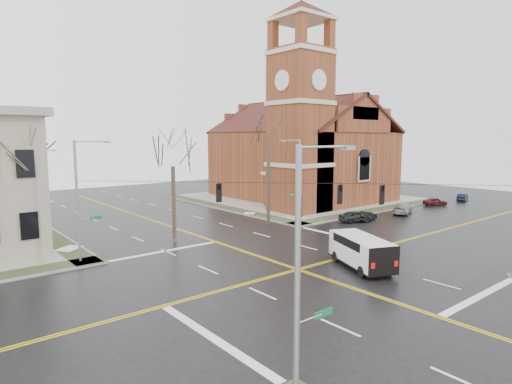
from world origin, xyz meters
TOP-DOWN VIEW (x-y plane):
  - ground at (0.00, 0.00)m, footprint 120.00×120.00m
  - sidewalks at (0.00, 0.00)m, footprint 80.00×80.00m
  - road_markings at (0.00, 0.00)m, footprint 100.00×100.00m
  - church at (24.76, 24.78)m, footprint 24.28×27.48m
  - signal_pole_ne at (11.32, 11.50)m, footprint 2.75×0.22m
  - signal_pole_nw at (-11.32, 11.50)m, footprint 2.75×0.22m
  - signal_pole_sw at (-11.32, -11.50)m, footprint 2.75×0.22m
  - span_wires at (0.00, 0.00)m, footprint 23.02×23.02m
  - traffic_signals at (-0.00, -0.67)m, footprint 8.21×8.26m
  - streetlight_north_a at (-10.65, 28.00)m, footprint 2.30×0.20m
  - streetlight_north_b at (-10.65, 48.00)m, footprint 2.30×0.20m
  - cargo_van at (3.91, -2.35)m, footprint 4.43×6.33m
  - parked_car_a at (17.14, 8.30)m, footprint 3.98×2.52m
  - parked_car_b at (18.69, 7.94)m, footprint 3.36×1.65m
  - parked_car_c at (25.90, 7.85)m, footprint 4.87×3.43m
  - parked_car_d at (35.02, 8.56)m, footprint 3.57×2.61m
  - parked_car_e at (42.36, 8.25)m, footprint 3.51×2.06m
  - tree_nw_far at (-14.25, 13.52)m, footprint 4.00×4.00m
  - tree_nw_near at (-2.64, 13.25)m, footprint 4.00×4.00m
  - tree_ne at (8.75, 13.38)m, footprint 4.00×4.00m

SIDE VIEW (x-z plane):
  - ground at x=0.00m, z-range 0.00..0.00m
  - road_markings at x=0.00m, z-range 0.00..0.01m
  - sidewalks at x=0.00m, z-range -0.01..0.16m
  - parked_car_b at x=18.69m, z-range 0.00..1.06m
  - parked_car_e at x=42.36m, z-range 0.00..1.09m
  - parked_car_d at x=35.02m, z-range 0.00..1.13m
  - parked_car_a at x=17.14m, z-range 0.00..1.26m
  - parked_car_c at x=25.90m, z-range 0.00..1.31m
  - cargo_van at x=3.91m, z-range 0.21..2.46m
  - streetlight_north_a at x=-10.65m, z-range 0.47..8.47m
  - streetlight_north_b at x=-10.65m, z-range 0.47..8.47m
  - signal_pole_ne at x=11.32m, z-range 0.45..9.45m
  - signal_pole_nw at x=-11.32m, z-range 0.45..9.45m
  - signal_pole_sw at x=-11.32m, z-range 0.45..9.45m
  - traffic_signals at x=0.00m, z-range 4.80..6.10m
  - span_wires at x=0.00m, z-range 6.18..6.22m
  - tree_nw_near at x=-2.64m, z-range 2.24..12.18m
  - tree_nw_far at x=-14.25m, z-range 2.36..12.87m
  - church at x=24.76m, z-range -5.32..22.18m
  - tree_ne at x=8.75m, z-range 2.88..15.84m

